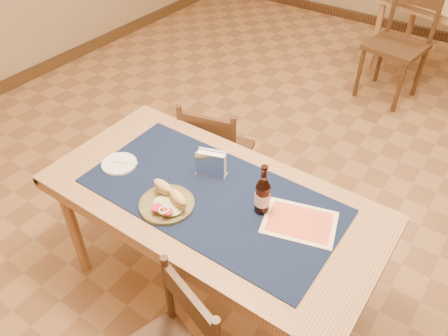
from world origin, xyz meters
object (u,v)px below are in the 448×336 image
Objects in this scene: napkin_holder at (211,164)px; beer_bottle at (263,195)px; sandwich_plate at (168,202)px; chair_main_far at (215,154)px; main_table at (212,208)px.

beer_bottle is at bearing -11.75° from napkin_holder.
napkin_holder reaches higher than sandwich_plate.
beer_bottle is at bearing 31.83° from sandwich_plate.
napkin_holder is at bearing -55.58° from chair_main_far.
beer_bottle is (0.65, -0.53, 0.42)m from chair_main_far.
napkin_holder is (0.03, 0.29, 0.04)m from sandwich_plate.
sandwich_plate reaches higher than main_table.
main_table is 0.21m from napkin_holder.
sandwich_plate is at bearing -69.02° from chair_main_far.
main_table is at bearing 55.81° from sandwich_plate.
main_table is at bearing -168.35° from beer_bottle.
main_table is 6.28× the size of beer_bottle.
chair_main_far is 0.88m from sandwich_plate.
main_table is at bearing -55.07° from chair_main_far.
beer_bottle is 1.56× the size of napkin_holder.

